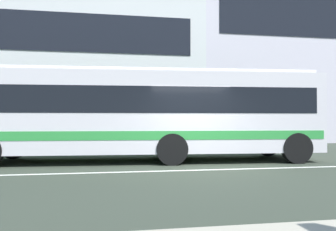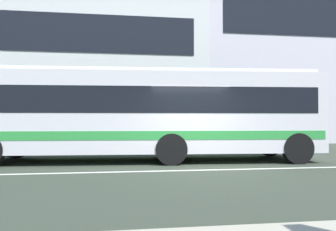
# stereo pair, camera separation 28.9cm
# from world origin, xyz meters

# --- Properties ---
(ground_plane) EXTENTS (160.00, 160.00, 0.00)m
(ground_plane) POSITION_xyz_m (0.00, 0.00, 0.00)
(ground_plane) COLOR #333A2F
(lane_centre_line) EXTENTS (60.00, 0.16, 0.01)m
(lane_centre_line) POSITION_xyz_m (0.00, 0.00, 0.00)
(lane_centre_line) COLOR silver
(lane_centre_line) RESTS_ON ground_plane
(hedge_row_far) EXTENTS (13.83, 1.10, 1.08)m
(hedge_row_far) POSITION_xyz_m (-1.43, 6.10, 0.54)
(hedge_row_far) COLOR #366225
(hedge_row_far) RESTS_ON ground_plane
(apartment_block_left) EXTENTS (23.68, 9.17, 10.68)m
(apartment_block_left) POSITION_xyz_m (-8.91, 13.95, 5.34)
(apartment_block_left) COLOR silver
(apartment_block_left) RESTS_ON ground_plane
(apartment_block_right) EXTENTS (20.17, 9.17, 13.57)m
(apartment_block_right) POSITION_xyz_m (13.01, 13.95, 6.79)
(apartment_block_right) COLOR silver
(apartment_block_right) RESTS_ON ground_plane
(transit_bus) EXTENTS (11.85, 3.32, 3.10)m
(transit_bus) POSITION_xyz_m (-1.24, 2.39, 1.71)
(transit_bus) COLOR silver
(transit_bus) RESTS_ON ground_plane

